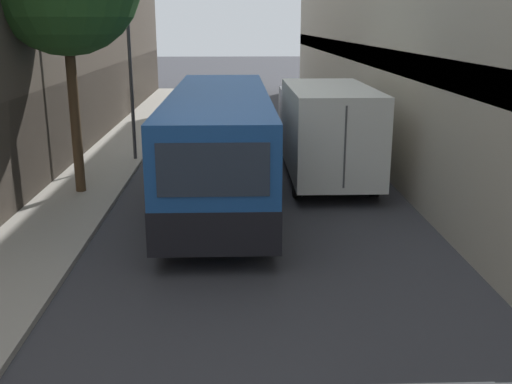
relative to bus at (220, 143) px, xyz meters
name	(u,v)px	position (x,y,z in m)	size (l,w,h in m)	color
ground_plane	(253,217)	(0.86, -1.75, -1.59)	(150.00, 150.00, 0.00)	#38383D
sidewalk_left	(59,217)	(-4.03, -1.75, -1.53)	(2.27, 60.00, 0.12)	#9E998E
bus	(220,143)	(0.00, 0.00, 0.00)	(2.61, 10.92, 2.98)	#1E519E
box_truck	(324,127)	(3.24, 2.46, 0.01)	(2.43, 7.63, 2.95)	silver
panel_van	(216,104)	(-0.46, 11.32, -0.42)	(1.87, 4.51, 2.10)	silver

